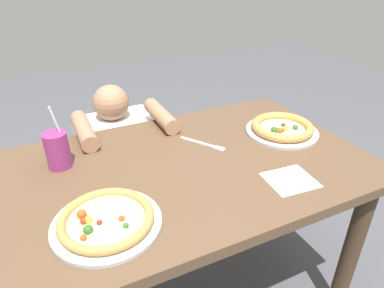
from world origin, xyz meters
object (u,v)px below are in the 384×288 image
Objects in this scene: pizza_near at (106,220)px; drink_cup_colored at (57,150)px; pizza_far at (282,128)px; diner_seated at (120,172)px; fork at (204,144)px.

drink_cup_colored is at bearing 101.51° from pizza_near.
diner_seated reaches higher than pizza_far.
pizza_far reaches higher than pizza_near.
pizza_far reaches higher than fork.
pizza_near is 0.55m from fork.
pizza_near is 1.74× the size of fork.
pizza_far is 0.35× the size of diner_seated.
drink_cup_colored is 0.55m from fork.
pizza_near is at bearing -163.28° from pizza_far.
drink_cup_colored is at bearing -125.74° from diner_seated.
pizza_near is at bearing -147.54° from fork.
pizza_far is at bearing -8.66° from drink_cup_colored.
drink_cup_colored is 1.31× the size of fork.
fork is at bearing -8.70° from drink_cup_colored.
pizza_near is 0.39m from drink_cup_colored.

